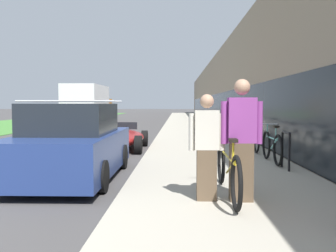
% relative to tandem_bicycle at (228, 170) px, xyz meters
% --- Properties ---
extents(sidewalk_slab, '(3.82, 70.00, 0.16)m').
position_rel_tandem_bicycle_xyz_m(sidewalk_slab, '(0.15, 18.92, -0.49)').
color(sidewalk_slab, '#B2AA99').
rests_on(sidewalk_slab, ground).
extents(storefront_facade, '(10.01, 70.00, 5.46)m').
position_rel_tandem_bicycle_xyz_m(storefront_facade, '(7.10, 26.92, 2.16)').
color(storefront_facade, gray).
rests_on(storefront_facade, ground).
extents(lawn_strip, '(7.81, 70.00, 0.03)m').
position_rel_tandem_bicycle_xyz_m(lawn_strip, '(-13.55, 22.92, -0.55)').
color(lawn_strip, '#478438').
rests_on(lawn_strip, ground).
extents(tandem_bicycle, '(0.52, 2.56, 0.97)m').
position_rel_tandem_bicycle_xyz_m(tandem_bicycle, '(0.00, 0.00, 0.00)').
color(tandem_bicycle, black).
rests_on(tandem_bicycle, sidewalk_slab).
extents(person_rider, '(0.62, 0.24, 1.82)m').
position_rel_tandem_bicycle_xyz_m(person_rider, '(0.16, -0.31, 0.51)').
color(person_rider, brown).
rests_on(person_rider, sidewalk_slab).
extents(person_bystander, '(0.54, 0.21, 1.60)m').
position_rel_tandem_bicycle_xyz_m(person_bystander, '(-0.36, -0.28, 0.40)').
color(person_bystander, brown).
rests_on(person_bystander, sidewalk_slab).
extents(bike_rack_hoop, '(0.05, 0.60, 0.84)m').
position_rel_tandem_bicycle_xyz_m(bike_rack_hoop, '(1.61, 2.43, 0.11)').
color(bike_rack_hoop, black).
rests_on(bike_rack_hoop, sidewalk_slab).
extents(cruiser_bike_nearest, '(0.52, 1.90, 0.94)m').
position_rel_tandem_bicycle_xyz_m(cruiser_bike_nearest, '(1.54, 3.41, -0.01)').
color(cruiser_bike_nearest, black).
rests_on(cruiser_bike_nearest, sidewalk_slab).
extents(cruiser_bike_middle, '(0.52, 1.79, 0.90)m').
position_rel_tandem_bicycle_xyz_m(cruiser_bike_middle, '(1.53, 5.71, -0.03)').
color(cruiser_bike_middle, black).
rests_on(cruiser_bike_middle, sidewalk_slab).
extents(cruiser_bike_farthest, '(0.52, 1.75, 0.93)m').
position_rel_tandem_bicycle_xyz_m(cruiser_bike_farthest, '(1.46, 8.13, -0.02)').
color(cruiser_bike_farthest, black).
rests_on(cruiser_bike_farthest, sidewalk_slab).
extents(parked_sedan_curbside, '(2.01, 4.25, 1.68)m').
position_rel_tandem_bicycle_xyz_m(parked_sedan_curbside, '(-3.07, 2.02, 0.17)').
color(parked_sedan_curbside, navy).
rests_on(parked_sedan_curbside, ground).
extents(vintage_roadster_curbside, '(1.85, 3.86, 0.95)m').
position_rel_tandem_bicycle_xyz_m(vintage_roadster_curbside, '(-2.87, 7.09, -0.16)').
color(vintage_roadster_curbside, maroon).
rests_on(vintage_roadster_curbside, ground).
extents(moving_truck, '(2.53, 7.37, 3.00)m').
position_rel_tandem_bicycle_xyz_m(moving_truck, '(-7.73, 22.84, 0.95)').
color(moving_truck, orange).
rests_on(moving_truck, ground).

